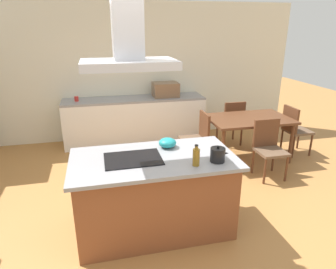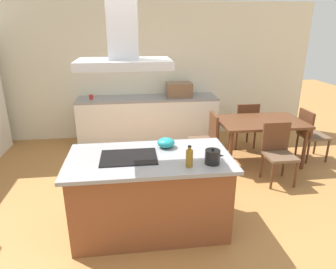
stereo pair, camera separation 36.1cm
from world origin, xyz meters
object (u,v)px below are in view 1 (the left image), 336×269
cooktop (133,159)px  chair_facing_back_wall (232,120)px  olive_oil_bottle (196,157)px  chair_at_right_end (294,127)px  tea_kettle (218,155)px  chair_facing_island (268,145)px  mixing_bowl (167,143)px  range_hood (128,41)px  dining_table (249,122)px  countertop_microwave (166,90)px  chair_at_left_end (198,135)px  coffee_mug_red (76,99)px

cooktop → chair_facing_back_wall: cooktop is taller
olive_oil_bottle → chair_at_right_end: bearing=36.7°
tea_kettle → chair_facing_island: (1.34, 1.17, -0.47)m
tea_kettle → chair_facing_back_wall: bearing=61.8°
tea_kettle → chair_facing_island: 1.84m
mixing_bowl → tea_kettle: bearing=-50.0°
chair_facing_back_wall → range_hood: 3.52m
cooktop → chair_at_right_end: (3.11, 1.58, -0.40)m
dining_table → chair_facing_island: size_ratio=1.57×
olive_oil_bottle → countertop_microwave: countertop_microwave is taller
countertop_microwave → chair_at_right_end: size_ratio=0.56×
chair_facing_back_wall → range_hood: size_ratio=0.99×
olive_oil_bottle → dining_table: olive_oil_bottle is taller
tea_kettle → olive_oil_bottle: 0.25m
cooktop → chair_facing_island: bearing=22.6°
chair_facing_island → chair_at_right_end: size_ratio=1.00×
chair_at_right_end → range_hood: range_hood is taller
tea_kettle → dining_table: 2.29m
range_hood → tea_kettle: bearing=-16.6°
mixing_bowl → chair_at_left_end: bearing=57.6°
coffee_mug_red → chair_at_right_end: coffee_mug_red is taller
countertop_microwave → chair_facing_island: size_ratio=0.56×
cooktop → tea_kettle: (0.85, -0.25, 0.07)m
olive_oil_bottle → chair_facing_island: (1.59, 1.20, -0.49)m
countertop_microwave → range_hood: bearing=-109.4°
tea_kettle → olive_oil_bottle: size_ratio=0.92×
olive_oil_bottle → mixing_bowl: bearing=107.4°
cooktop → chair_at_right_end: 3.51m
mixing_bowl → dining_table: size_ratio=0.15×
chair_at_right_end → range_hood: size_ratio=0.99×
cooktop → olive_oil_bottle: (0.60, -0.29, 0.09)m
countertop_microwave → range_hood: (-1.02, -2.88, 1.06)m
cooktop → dining_table: bearing=35.7°
tea_kettle → countertop_microwave: bearing=87.0°
countertop_microwave → chair_at_left_end: bearing=-78.6°
cooktop → countertop_microwave: size_ratio=1.20×
countertop_microwave → coffee_mug_red: size_ratio=5.56×
cooktop → countertop_microwave: countertop_microwave is taller
olive_oil_bottle → chair_facing_back_wall: 3.03m
olive_oil_bottle → chair_at_right_end: (2.51, 1.87, -0.49)m
tea_kettle → chair_at_right_end: (2.26, 1.83, -0.47)m
chair_at_left_end → chair_facing_back_wall: (0.92, 0.67, 0.00)m
dining_table → range_hood: range_hood is taller
mixing_bowl → olive_oil_bottle: bearing=-72.6°
chair_at_left_end → countertop_microwave: bearing=101.4°
dining_table → range_hood: 3.06m
chair_at_right_end → chair_facing_back_wall: (-0.92, 0.67, 0.00)m
tea_kettle → chair_at_right_end: bearing=39.1°
chair_facing_back_wall → mixing_bowl: bearing=-131.4°
coffee_mug_red → chair_at_left_end: coffee_mug_red is taller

